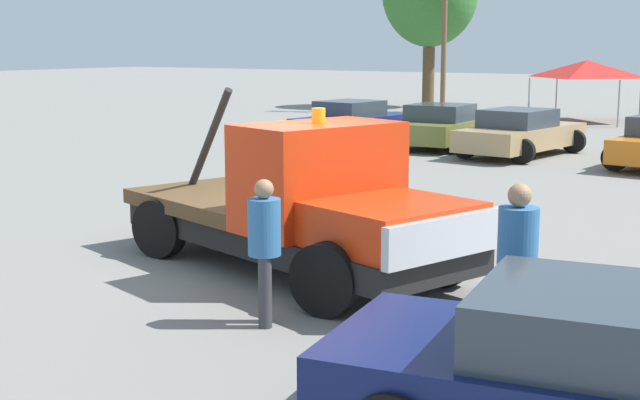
{
  "coord_description": "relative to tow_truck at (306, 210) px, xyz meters",
  "views": [
    {
      "loc": [
        6.9,
        -10.12,
        3.16
      ],
      "look_at": [
        0.5,
        0.0,
        1.05
      ],
      "focal_mm": 50.0,
      "sensor_mm": 36.0,
      "label": 1
    }
  ],
  "objects": [
    {
      "name": "parked_car_tan",
      "position": [
        -2.08,
        14.28,
        -0.27
      ],
      "size": [
        2.83,
        4.88,
        1.34
      ],
      "rotation": [
        0.0,
        0.0,
        1.43
      ],
      "color": "tan",
      "rests_on": "ground"
    },
    {
      "name": "person_at_hood",
      "position": [
        0.83,
        -2.11,
        0.05
      ],
      "size": [
        0.37,
        0.37,
        1.68
      ],
      "rotation": [
        0.0,
        0.0,
        3.78
      ],
      "color": "#38383D",
      "rests_on": "ground"
    },
    {
      "name": "traffic_cone",
      "position": [
        -2.36,
        4.48,
        -0.66
      ],
      "size": [
        0.4,
        0.4,
        0.55
      ],
      "color": "black",
      "rests_on": "ground"
    },
    {
      "name": "canopy_tent_red",
      "position": [
        -3.71,
        26.42,
        1.22
      ],
      "size": [
        3.59,
        3.59,
        2.49
      ],
      "color": "#9E9EA3",
      "rests_on": "ground"
    },
    {
      "name": "parked_car_navy",
      "position": [
        -7.96,
        14.96,
        -0.27
      ],
      "size": [
        2.81,
        4.72,
        1.34
      ],
      "rotation": [
        0.0,
        0.0,
        1.44
      ],
      "color": "navy",
      "rests_on": "ground"
    },
    {
      "name": "ground_plane",
      "position": [
        -0.34,
        0.11,
        -0.92
      ],
      "size": [
        160.0,
        160.0,
        0.0
      ],
      "primitive_type": "plane",
      "color": "gray"
    },
    {
      "name": "parked_car_olive",
      "position": [
        -4.83,
        15.01,
        -0.27
      ],
      "size": [
        2.62,
        4.29,
        1.34
      ],
      "rotation": [
        0.0,
        0.0,
        1.61
      ],
      "color": "olive",
      "rests_on": "ground"
    },
    {
      "name": "person_near_truck",
      "position": [
        3.63,
        -1.7,
        0.13
      ],
      "size": [
        0.4,
        0.4,
        1.81
      ],
      "rotation": [
        0.0,
        0.0,
        0.93
      ],
      "color": "#38383D",
      "rests_on": "ground"
    },
    {
      "name": "tow_truck",
      "position": [
        0.0,
        0.0,
        0.0
      ],
      "size": [
        6.15,
        3.7,
        2.51
      ],
      "rotation": [
        0.0,
        0.0,
        -0.31
      ],
      "color": "black",
      "rests_on": "ground"
    }
  ]
}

